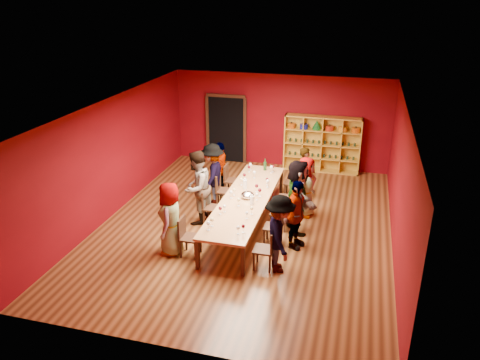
% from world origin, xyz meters
% --- Properties ---
extents(room_shell, '(7.10, 9.10, 3.04)m').
position_xyz_m(room_shell, '(0.00, 0.00, 1.50)').
color(room_shell, '#552F16').
rests_on(room_shell, ground).
extents(tasting_table, '(1.10, 4.50, 0.75)m').
position_xyz_m(tasting_table, '(0.00, 0.00, 0.70)').
color(tasting_table, '#B37B4A').
rests_on(tasting_table, ground).
extents(doorway, '(1.40, 0.17, 2.30)m').
position_xyz_m(doorway, '(-1.80, 4.43, 1.12)').
color(doorway, black).
rests_on(doorway, ground).
extents(shelving_unit, '(2.40, 0.40, 1.80)m').
position_xyz_m(shelving_unit, '(1.40, 4.32, 0.98)').
color(shelving_unit, gold).
rests_on(shelving_unit, ground).
extents(chair_person_left_0, '(0.42, 0.42, 0.89)m').
position_xyz_m(chair_person_left_0, '(-0.91, -1.68, 0.50)').
color(chair_person_left_0, black).
rests_on(chair_person_left_0, ground).
extents(person_left_0, '(0.56, 0.87, 1.67)m').
position_xyz_m(person_left_0, '(-1.27, -1.68, 0.83)').
color(person_left_0, '#5E7EC2').
rests_on(person_left_0, ground).
extents(chair_person_left_2, '(0.42, 0.42, 0.89)m').
position_xyz_m(chair_person_left_2, '(-0.91, -0.12, 0.50)').
color(chair_person_left_2, black).
rests_on(chair_person_left_2, ground).
extents(person_left_2, '(0.67, 0.99, 1.87)m').
position_xyz_m(person_left_2, '(-1.23, -0.12, 0.94)').
color(person_left_2, '#131635').
rests_on(person_left_2, ground).
extents(chair_person_left_3, '(0.42, 0.42, 0.89)m').
position_xyz_m(chair_person_left_3, '(-0.91, 0.96, 0.50)').
color(chair_person_left_3, black).
rests_on(chair_person_left_3, ground).
extents(person_left_3, '(0.50, 1.13, 1.72)m').
position_xyz_m(person_left_3, '(-1.17, 0.96, 0.86)').
color(person_left_3, silver).
rests_on(person_left_3, ground).
extents(chair_person_left_4, '(0.42, 0.42, 0.89)m').
position_xyz_m(chair_person_left_4, '(-0.91, 1.71, 0.50)').
color(chair_person_left_4, black).
rests_on(chair_person_left_4, ground).
extents(person_left_4, '(0.49, 0.93, 1.54)m').
position_xyz_m(person_left_4, '(-1.18, 1.71, 0.77)').
color(person_left_4, '#CC8995').
rests_on(person_left_4, ground).
extents(chair_person_right_0, '(0.42, 0.42, 0.89)m').
position_xyz_m(chair_person_right_0, '(0.91, -1.75, 0.50)').
color(chair_person_right_0, black).
rests_on(chair_person_right_0, ground).
extents(person_right_0, '(0.79, 1.18, 1.68)m').
position_xyz_m(person_right_0, '(1.15, -1.75, 0.84)').
color(person_right_0, silver).
rests_on(person_right_0, ground).
extents(chair_person_right_1, '(0.42, 0.42, 0.89)m').
position_xyz_m(chair_person_right_1, '(0.91, -0.73, 0.50)').
color(chair_person_right_1, black).
rests_on(chair_person_right_1, ground).
extents(person_right_1, '(0.74, 1.04, 1.62)m').
position_xyz_m(person_right_1, '(1.33, -0.73, 0.81)').
color(person_right_1, '#CB8892').
rests_on(person_right_1, ground).
extents(chair_person_right_2, '(0.42, 0.42, 0.89)m').
position_xyz_m(chair_person_right_2, '(0.91, 0.04, 0.50)').
color(chair_person_right_2, black).
rests_on(chair_person_right_2, ground).
extents(person_right_2, '(1.07, 1.76, 1.83)m').
position_xyz_m(person_right_2, '(1.25, 0.04, 0.91)').
color(person_right_2, silver).
rests_on(person_right_2, ground).
extents(chair_person_right_3, '(0.42, 0.42, 0.89)m').
position_xyz_m(chair_person_right_3, '(0.91, 0.95, 0.50)').
color(chair_person_right_3, black).
rests_on(chair_person_right_3, ground).
extents(person_right_3, '(0.58, 0.85, 1.59)m').
position_xyz_m(person_right_3, '(1.33, 0.95, 0.79)').
color(person_right_3, '#5982B8').
rests_on(person_right_3, ground).
extents(chair_person_right_4, '(0.42, 0.42, 0.89)m').
position_xyz_m(chair_person_right_4, '(0.91, 2.00, 0.50)').
color(chair_person_right_4, black).
rests_on(chair_person_right_4, ground).
extents(person_right_4, '(0.43, 0.57, 1.50)m').
position_xyz_m(person_right_4, '(1.18, 2.00, 0.75)').
color(person_right_4, pink).
rests_on(person_right_4, ground).
extents(wine_glass_0, '(0.08, 0.08, 0.21)m').
position_xyz_m(wine_glass_0, '(0.29, 1.88, 0.90)').
color(wine_glass_0, white).
rests_on(wine_glass_0, tasting_table).
extents(wine_glass_1, '(0.08, 0.08, 0.21)m').
position_xyz_m(wine_glass_1, '(-0.31, 1.05, 0.90)').
color(wine_glass_1, white).
rests_on(wine_glass_1, tasting_table).
extents(wine_glass_2, '(0.07, 0.07, 0.18)m').
position_xyz_m(wine_glass_2, '(0.29, -1.08, 0.88)').
color(wine_glass_2, white).
rests_on(wine_glass_2, tasting_table).
extents(wine_glass_3, '(0.08, 0.08, 0.19)m').
position_xyz_m(wine_glass_3, '(0.33, 0.93, 0.89)').
color(wine_glass_3, white).
rests_on(wine_glass_3, tasting_table).
extents(wine_glass_4, '(0.07, 0.07, 0.18)m').
position_xyz_m(wine_glass_4, '(0.29, -0.06, 0.88)').
color(wine_glass_4, white).
rests_on(wine_glass_4, tasting_table).
extents(wine_glass_5, '(0.08, 0.08, 0.20)m').
position_xyz_m(wine_glass_5, '(0.35, -0.85, 0.89)').
color(wine_glass_5, white).
rests_on(wine_glass_5, tasting_table).
extents(wine_glass_6, '(0.09, 0.09, 0.22)m').
position_xyz_m(wine_glass_6, '(0.27, 1.79, 0.91)').
color(wine_glass_6, white).
rests_on(wine_glass_6, tasting_table).
extents(wine_glass_7, '(0.09, 0.09, 0.21)m').
position_xyz_m(wine_glass_7, '(-0.05, -0.51, 0.90)').
color(wine_glass_7, white).
rests_on(wine_glass_7, tasting_table).
extents(wine_glass_8, '(0.08, 0.08, 0.21)m').
position_xyz_m(wine_glass_8, '(-0.34, -1.62, 0.90)').
color(wine_glass_8, white).
rests_on(wine_glass_8, tasting_table).
extents(wine_glass_9, '(0.08, 0.08, 0.19)m').
position_xyz_m(wine_glass_9, '(-0.28, -0.90, 0.89)').
color(wine_glass_9, white).
rests_on(wine_glass_9, tasting_table).
extents(wine_glass_10, '(0.09, 0.09, 0.22)m').
position_xyz_m(wine_glass_10, '(0.17, 0.40, 0.91)').
color(wine_glass_10, white).
rests_on(wine_glass_10, tasting_table).
extents(wine_glass_11, '(0.08, 0.08, 0.21)m').
position_xyz_m(wine_glass_11, '(-0.31, 0.73, 0.90)').
color(wine_glass_11, white).
rests_on(wine_glass_11, tasting_table).
extents(wine_glass_12, '(0.08, 0.08, 0.20)m').
position_xyz_m(wine_glass_12, '(-0.35, 1.68, 0.89)').
color(wine_glass_12, white).
rests_on(wine_glass_12, tasting_table).
extents(wine_glass_13, '(0.08, 0.08, 0.20)m').
position_xyz_m(wine_glass_13, '(-0.35, -0.12, 0.90)').
color(wine_glass_13, white).
rests_on(wine_glass_13, tasting_table).
extents(wine_glass_14, '(0.08, 0.08, 0.19)m').
position_xyz_m(wine_glass_14, '(-0.32, 0.06, 0.89)').
color(wine_glass_14, white).
rests_on(wine_glass_14, tasting_table).
extents(wine_glass_15, '(0.08, 0.08, 0.20)m').
position_xyz_m(wine_glass_15, '(0.29, -1.81, 0.89)').
color(wine_glass_15, white).
rests_on(wine_glass_15, tasting_table).
extents(wine_glass_16, '(0.09, 0.09, 0.22)m').
position_xyz_m(wine_glass_16, '(0.38, 0.77, 0.91)').
color(wine_glass_16, white).
rests_on(wine_glass_16, tasting_table).
extents(wine_glass_17, '(0.08, 0.08, 0.19)m').
position_xyz_m(wine_glass_17, '(0.38, -1.72, 0.89)').
color(wine_glass_17, white).
rests_on(wine_glass_17, tasting_table).
extents(wine_glass_18, '(0.08, 0.08, 0.21)m').
position_xyz_m(wine_glass_18, '(-0.35, 1.85, 0.90)').
color(wine_glass_18, white).
rests_on(wine_glass_18, tasting_table).
extents(wine_glass_19, '(0.09, 0.09, 0.22)m').
position_xyz_m(wine_glass_19, '(-0.35, -1.81, 0.91)').
color(wine_glass_19, white).
rests_on(wine_glass_19, tasting_table).
extents(wine_glass_20, '(0.08, 0.08, 0.21)m').
position_xyz_m(wine_glass_20, '(-0.10, 1.30, 0.90)').
color(wine_glass_20, white).
rests_on(wine_glass_20, tasting_table).
extents(wine_glass_21, '(0.08, 0.08, 0.19)m').
position_xyz_m(wine_glass_21, '(-0.34, -1.03, 0.89)').
color(wine_glass_21, white).
rests_on(wine_glass_21, tasting_table).
extents(wine_glass_22, '(0.09, 0.09, 0.22)m').
position_xyz_m(wine_glass_22, '(0.31, 0.16, 0.91)').
color(wine_glass_22, white).
rests_on(wine_glass_22, tasting_table).
extents(spittoon_bowl, '(0.33, 0.33, 0.18)m').
position_xyz_m(spittoon_bowl, '(0.04, -0.00, 0.83)').
color(spittoon_bowl, silver).
rests_on(spittoon_bowl, tasting_table).
extents(carafe_a, '(0.12, 0.12, 0.29)m').
position_xyz_m(carafe_a, '(-0.16, 0.53, 0.88)').
color(carafe_a, white).
rests_on(carafe_a, tasting_table).
extents(carafe_b, '(0.13, 0.13, 0.25)m').
position_xyz_m(carafe_b, '(0.23, -0.33, 0.86)').
color(carafe_b, white).
rests_on(carafe_b, tasting_table).
extents(wine_bottle, '(0.10, 0.10, 0.34)m').
position_xyz_m(wine_bottle, '(0.05, 1.95, 0.88)').
color(wine_bottle, '#143919').
rests_on(wine_bottle, tasting_table).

